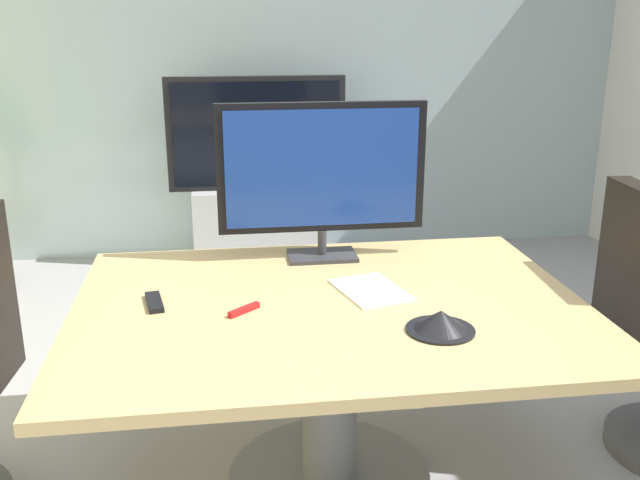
% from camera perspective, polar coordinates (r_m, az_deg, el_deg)
% --- Properties ---
extents(ground_plane, '(6.77, 6.77, 0.00)m').
position_cam_1_polar(ground_plane, '(2.84, -0.86, -18.70)').
color(ground_plane, '#99999E').
extents(wall_back_glass_partition, '(5.35, 0.10, 2.71)m').
position_cam_1_polar(wall_back_glass_partition, '(5.18, -5.06, 13.79)').
color(wall_back_glass_partition, '#9EB2B7').
rests_on(wall_back_glass_partition, ground).
extents(conference_table, '(1.77, 1.33, 0.73)m').
position_cam_1_polar(conference_table, '(2.56, 0.79, -8.68)').
color(conference_table, tan).
rests_on(conference_table, ground).
extents(tv_monitor, '(0.84, 0.18, 0.64)m').
position_cam_1_polar(tv_monitor, '(2.86, 0.15, 5.48)').
color(tv_monitor, '#333338').
rests_on(tv_monitor, conference_table).
extents(wall_display_unit, '(1.20, 0.36, 1.31)m').
position_cam_1_polar(wall_display_unit, '(4.97, -4.98, 2.96)').
color(wall_display_unit, '#B7BABC').
rests_on(wall_display_unit, ground).
extents(conference_phone, '(0.22, 0.22, 0.07)m').
position_cam_1_polar(conference_phone, '(2.29, 9.65, -6.50)').
color(conference_phone, black).
rests_on(conference_phone, conference_table).
extents(remote_control, '(0.08, 0.18, 0.02)m').
position_cam_1_polar(remote_control, '(2.53, -13.14, -4.87)').
color(remote_control, black).
rests_on(remote_control, conference_table).
extents(whiteboard_marker, '(0.11, 0.10, 0.02)m').
position_cam_1_polar(whiteboard_marker, '(2.41, -6.12, -5.59)').
color(whiteboard_marker, red).
rests_on(whiteboard_marker, conference_table).
extents(paper_notepad, '(0.28, 0.34, 0.01)m').
position_cam_1_polar(paper_notepad, '(2.59, 4.08, -4.02)').
color(paper_notepad, white).
rests_on(paper_notepad, conference_table).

